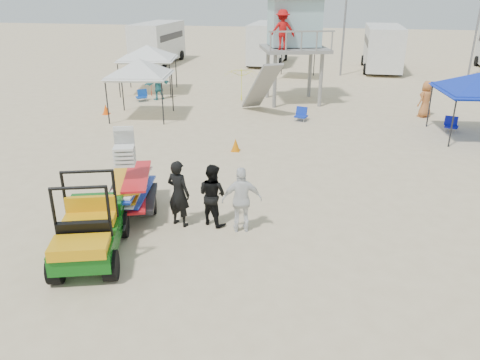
% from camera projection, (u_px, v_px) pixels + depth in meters
% --- Properties ---
extents(ground, '(140.00, 140.00, 0.00)m').
position_uv_depth(ground, '(189.00, 287.00, 10.00)').
color(ground, beige).
rests_on(ground, ground).
extents(utility_cart, '(2.04, 2.90, 2.00)m').
position_uv_depth(utility_cart, '(87.00, 223.00, 10.71)').
color(utility_cart, '#0C5211').
rests_on(utility_cart, ground).
extents(surf_trailer, '(1.85, 2.59, 2.24)m').
position_uv_depth(surf_trailer, '(129.00, 185.00, 12.83)').
color(surf_trailer, black).
rests_on(surf_trailer, ground).
extents(man_left, '(0.77, 0.62, 1.83)m').
position_uv_depth(man_left, '(179.00, 193.00, 12.28)').
color(man_left, black).
rests_on(man_left, ground).
extents(man_mid, '(1.02, 0.93, 1.69)m').
position_uv_depth(man_mid, '(212.00, 195.00, 12.37)').
color(man_mid, black).
rests_on(man_mid, ground).
extents(man_right, '(1.12, 0.70, 1.77)m').
position_uv_depth(man_right, '(242.00, 200.00, 11.97)').
color(man_right, white).
rests_on(man_right, ground).
extents(lifeguard_tower, '(4.18, 4.18, 5.34)m').
position_uv_depth(lifeguard_tower, '(294.00, 27.00, 24.74)').
color(lifeguard_tower, gray).
rests_on(lifeguard_tower, ground).
extents(canopy_white_a, '(3.13, 3.13, 3.23)m').
position_uv_depth(canopy_white_a, '(139.00, 62.00, 22.02)').
color(canopy_white_a, black).
rests_on(canopy_white_a, ground).
extents(canopy_white_b, '(3.67, 3.67, 3.18)m').
position_uv_depth(canopy_white_b, '(147.00, 47.00, 27.51)').
color(canopy_white_b, black).
rests_on(canopy_white_b, ground).
extents(canopy_white_c, '(2.71, 2.71, 3.05)m').
position_uv_depth(canopy_white_c, '(296.00, 41.00, 32.07)').
color(canopy_white_c, black).
rests_on(canopy_white_c, ground).
extents(umbrella_a, '(2.07, 2.09, 1.57)m').
position_uv_depth(umbrella_a, '(150.00, 83.00, 27.17)').
color(umbrella_a, '#B52B13').
rests_on(umbrella_a, ground).
extents(umbrella_b, '(2.53, 2.55, 1.80)m').
position_uv_depth(umbrella_b, '(242.00, 85.00, 26.00)').
color(umbrella_b, '#F4F716').
rests_on(umbrella_b, ground).
extents(cone_near, '(0.34, 0.34, 0.50)m').
position_uv_depth(cone_near, '(236.00, 145.00, 18.18)').
color(cone_near, orange).
rests_on(cone_near, ground).
extents(cone_far, '(0.34, 0.34, 0.50)m').
position_uv_depth(cone_far, '(106.00, 109.00, 23.44)').
color(cone_far, '#FF5408').
rests_on(cone_far, ground).
extents(beach_chair_a, '(0.73, 0.84, 0.64)m').
position_uv_depth(beach_chair_a, '(142.00, 95.00, 26.22)').
color(beach_chair_a, '#0E40A1').
rests_on(beach_chair_a, ground).
extents(beach_chair_b, '(0.66, 0.71, 0.64)m').
position_uv_depth(beach_chair_b, '(301.00, 114.00, 22.36)').
color(beach_chair_b, '#0F2CAA').
rests_on(beach_chair_b, ground).
extents(beach_chair_c, '(0.67, 0.72, 0.64)m').
position_uv_depth(beach_chair_c, '(451.00, 124.00, 20.72)').
color(beach_chair_c, '#0E149A').
rests_on(beach_chair_c, ground).
extents(rv_far_left, '(2.64, 6.80, 3.25)m').
position_uv_depth(rv_far_left, '(158.00, 41.00, 38.69)').
color(rv_far_left, silver).
rests_on(rv_far_left, ground).
extents(rv_mid_left, '(2.65, 6.50, 3.25)m').
position_uv_depth(rv_mid_left, '(268.00, 41.00, 38.37)').
color(rv_mid_left, silver).
rests_on(rv_mid_left, ground).
extents(rv_mid_right, '(2.64, 7.00, 3.25)m').
position_uv_depth(rv_mid_right, '(383.00, 46.00, 35.34)').
color(rv_mid_right, silver).
rests_on(rv_mid_right, ground).
extents(light_pole_left, '(0.14, 0.14, 8.00)m').
position_uv_depth(light_pole_left, '(345.00, 17.00, 32.35)').
color(light_pole_left, slate).
rests_on(light_pole_left, ground).
extents(light_pole_right, '(0.14, 0.14, 8.00)m').
position_uv_depth(light_pole_right, '(479.00, 17.00, 32.03)').
color(light_pole_right, slate).
rests_on(light_pole_right, ground).
extents(distant_beachgoers, '(15.38, 2.27, 1.76)m').
position_uv_depth(distant_beachgoers, '(257.00, 90.00, 24.89)').
color(distant_beachgoers, teal).
rests_on(distant_beachgoers, ground).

